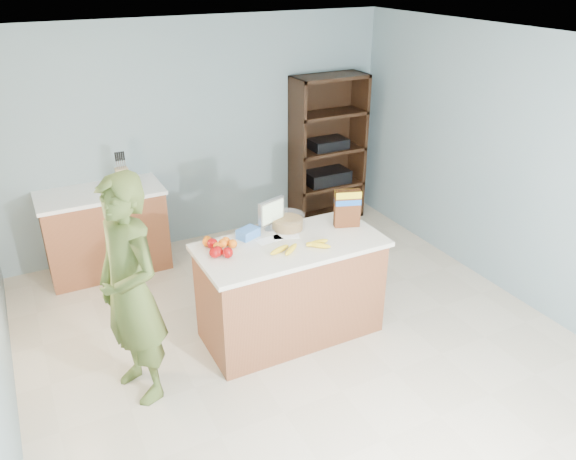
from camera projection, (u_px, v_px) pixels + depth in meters
name	position (u px, v px, depth m)	size (l,w,h in m)	color
floor	(307.00, 351.00, 4.80)	(4.50, 5.00, 0.02)	beige
walls	(310.00, 168.00, 4.07)	(4.52, 5.02, 2.51)	gray
counter_peninsula	(291.00, 293.00, 4.85)	(1.56, 0.76, 0.90)	brown
back_cabinet	(105.00, 231.00, 5.86)	(1.24, 0.62, 0.90)	brown
shelving_unit	(326.00, 152.00, 6.93)	(0.90, 0.40, 1.80)	black
person	(130.00, 292.00, 4.00)	(0.65, 0.42, 1.77)	#485724
knife_block	(123.00, 178.00, 5.68)	(0.12, 0.10, 0.31)	tan
envelopes	(278.00, 238.00, 4.72)	(0.39, 0.18, 0.00)	white
bananas	(302.00, 247.00, 4.54)	(0.54, 0.22, 0.05)	yellow
apples	(218.00, 250.00, 4.44)	(0.18, 0.29, 0.09)	#950607
oranges	(219.00, 243.00, 4.57)	(0.25, 0.22, 0.07)	orange
blue_carton	(248.00, 233.00, 4.72)	(0.18, 0.12, 0.08)	blue
salad_bowl	(287.00, 222.00, 4.87)	(0.30, 0.30, 0.13)	#267219
tv	(271.00, 213.00, 4.80)	(0.28, 0.12, 0.28)	silver
cereal_box	(347.00, 206.00, 4.85)	(0.24, 0.15, 0.33)	#592B14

